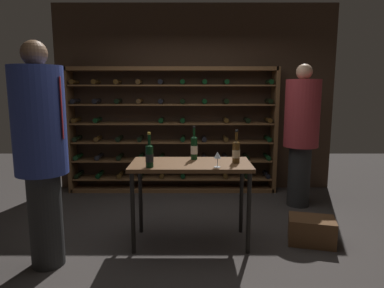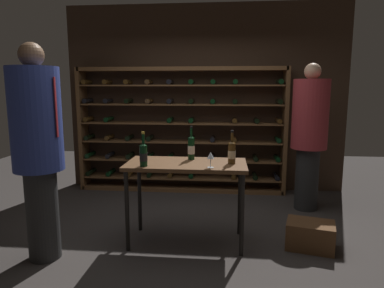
# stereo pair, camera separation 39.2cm
# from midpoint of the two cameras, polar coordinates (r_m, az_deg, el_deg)

# --- Properties ---
(ground_plane) EXTENTS (9.96, 9.96, 0.00)m
(ground_plane) POSITION_cam_midpoint_polar(r_m,az_deg,el_deg) (4.07, 3.07, -14.95)
(ground_plane) COLOR #383330
(back_wall) EXTENTS (4.50, 0.10, 2.98)m
(back_wall) POSITION_cam_midpoint_polar(r_m,az_deg,el_deg) (5.69, 4.08, 7.46)
(back_wall) COLOR #3D2B1E
(back_wall) RESTS_ON ground
(wine_rack) EXTENTS (3.33, 0.32, 1.99)m
(wine_rack) POSITION_cam_midpoint_polar(r_m,az_deg,el_deg) (5.55, 0.07, 2.20)
(wine_rack) COLOR brown
(wine_rack) RESTS_ON ground
(tasting_table) EXTENTS (1.26, 0.62, 0.89)m
(tasting_table) POSITION_cam_midpoint_polar(r_m,az_deg,el_deg) (3.67, 2.13, -4.60)
(tasting_table) COLOR brown
(tasting_table) RESTS_ON ground
(person_guest_blue_shirt) EXTENTS (0.48, 0.48, 1.99)m
(person_guest_blue_shirt) POSITION_cam_midpoint_polar(r_m,az_deg,el_deg) (4.97, 21.02, 2.06)
(person_guest_blue_shirt) COLOR #242424
(person_guest_blue_shirt) RESTS_ON ground
(person_guest_plum_blouse) EXTENTS (0.47, 0.47, 2.08)m
(person_guest_plum_blouse) POSITION_cam_midpoint_polar(r_m,az_deg,el_deg) (3.48, -21.29, 0.06)
(person_guest_plum_blouse) COLOR #292929
(person_guest_plum_blouse) RESTS_ON ground
(wine_crate) EXTENTS (0.55, 0.45, 0.28)m
(wine_crate) POSITION_cam_midpoint_polar(r_m,az_deg,el_deg) (4.00, 21.73, -13.89)
(wine_crate) COLOR brown
(wine_crate) RESTS_ON ground
(wine_bottle_green_slim) EXTENTS (0.08, 0.08, 0.35)m
(wine_bottle_green_slim) POSITION_cam_midpoint_polar(r_m,az_deg,el_deg) (3.62, 9.70, -1.34)
(wine_bottle_green_slim) COLOR #4C3314
(wine_bottle_green_slim) RESTS_ON tasting_table
(wine_bottle_black_capsule) EXTENTS (0.08, 0.08, 0.37)m
(wine_bottle_black_capsule) POSITION_cam_midpoint_polar(r_m,az_deg,el_deg) (3.78, 2.84, -0.59)
(wine_bottle_black_capsule) COLOR black
(wine_bottle_black_capsule) RESTS_ON tasting_table
(wine_bottle_amber_reserve) EXTENTS (0.08, 0.08, 0.35)m
(wine_bottle_amber_reserve) POSITION_cam_midpoint_polar(r_m,az_deg,el_deg) (3.46, -4.84, -1.74)
(wine_bottle_amber_reserve) COLOR black
(wine_bottle_amber_reserve) RESTS_ON tasting_table
(wine_glass_stemmed_right) EXTENTS (0.07, 0.07, 0.16)m
(wine_glass_stemmed_right) POSITION_cam_midpoint_polar(r_m,az_deg,el_deg) (3.41, 6.39, -2.06)
(wine_glass_stemmed_right) COLOR silver
(wine_glass_stemmed_right) RESTS_ON tasting_table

